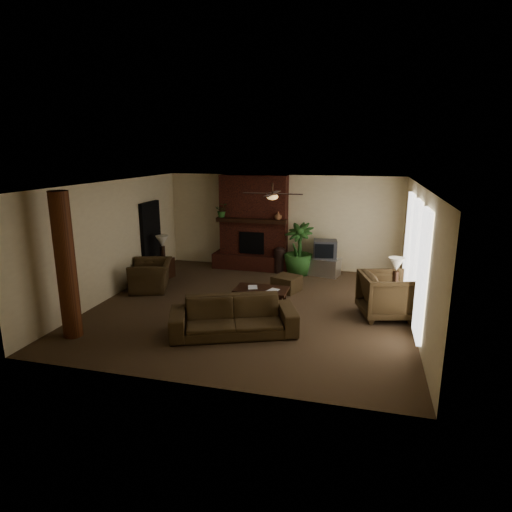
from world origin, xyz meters
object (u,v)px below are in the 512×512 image
(tv_stand, at_px, (324,267))
(side_table_right, at_px, (394,297))
(log_column, at_px, (66,266))
(armchair_right, at_px, (387,293))
(side_table_left, at_px, (163,268))
(sofa, at_px, (233,311))
(lamp_left, at_px, (162,243))
(floor_vase, at_px, (280,258))
(coffee_table, at_px, (261,291))
(lamp_right, at_px, (396,266))
(floor_plant, at_px, (298,260))
(armchair_left, at_px, (151,271))
(ottoman, at_px, (287,284))

(tv_stand, distance_m, side_table_right, 2.88)
(log_column, distance_m, armchair_right, 6.48)
(log_column, distance_m, side_table_left, 4.15)
(sofa, height_order, lamp_left, lamp_left)
(floor_vase, bearing_deg, lamp_left, -157.33)
(floor_vase, xyz_separation_m, side_table_right, (3.07, -2.22, -0.16))
(coffee_table, xyz_separation_m, lamp_right, (2.94, 0.58, 0.63))
(side_table_right, relative_size, lamp_right, 0.85)
(coffee_table, xyz_separation_m, lamp_left, (-3.22, 1.57, 0.63))
(tv_stand, height_order, lamp_left, lamp_left)
(log_column, relative_size, lamp_left, 4.31)
(lamp_left, xyz_separation_m, side_table_right, (6.16, -0.93, -0.73))
(tv_stand, bearing_deg, armchair_right, -46.31)
(lamp_right, bearing_deg, log_column, -153.59)
(log_column, height_order, floor_plant, log_column)
(side_table_left, bearing_deg, tv_stand, 17.16)
(coffee_table, xyz_separation_m, side_table_left, (-3.24, 1.55, -0.10))
(armchair_right, bearing_deg, log_column, 97.25)
(sofa, distance_m, tv_stand, 4.69)
(armchair_left, distance_m, lamp_left, 1.19)
(armchair_right, xyz_separation_m, side_table_right, (0.19, 0.59, -0.26))
(armchair_left, bearing_deg, log_column, -22.13)
(ottoman, height_order, lamp_right, lamp_right)
(coffee_table, xyz_separation_m, floor_plant, (0.41, 2.81, 0.04))
(side_table_left, bearing_deg, sofa, -45.63)
(log_column, bearing_deg, side_table_left, 91.06)
(floor_vase, bearing_deg, ottoman, -72.83)
(armchair_right, xyz_separation_m, floor_plant, (-2.33, 2.75, -0.12))
(ottoman, xyz_separation_m, tv_stand, (0.79, 1.68, 0.05))
(sofa, height_order, floor_vase, sofa)
(armchair_right, distance_m, lamp_left, 6.18)
(sofa, bearing_deg, tv_stand, 52.19)
(armchair_left, relative_size, armchair_right, 1.06)
(lamp_left, relative_size, lamp_right, 1.00)
(coffee_table, xyz_separation_m, side_table_right, (2.94, 0.64, -0.10))
(tv_stand, height_order, side_table_left, side_table_left)
(tv_stand, height_order, floor_vase, floor_vase)
(floor_vase, bearing_deg, tv_stand, 2.11)
(sofa, bearing_deg, floor_vase, 68.23)
(armchair_right, bearing_deg, side_table_right, -33.45)
(tv_stand, relative_size, side_table_left, 1.55)
(sofa, relative_size, coffee_table, 2.03)
(tv_stand, bearing_deg, armchair_left, -135.68)
(tv_stand, xyz_separation_m, side_table_right, (1.78, -2.26, 0.03))
(lamp_right, bearing_deg, ottoman, 165.90)
(side_table_right, xyz_separation_m, lamp_right, (0.00, -0.06, 0.73))
(floor_plant, relative_size, side_table_right, 2.71)
(sofa, xyz_separation_m, armchair_right, (2.92, 1.64, 0.06))
(lamp_right, bearing_deg, floor_plant, 138.57)
(armchair_right, xyz_separation_m, lamp_left, (-5.97, 1.51, 0.46))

